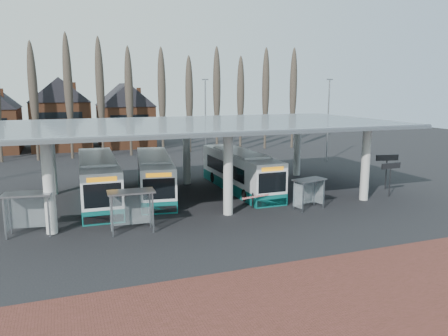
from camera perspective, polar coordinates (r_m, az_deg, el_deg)
name	(u,v)px	position (r m, az deg, el deg)	size (l,w,h in m)	color
ground	(241,224)	(29.88, 2.27, -7.33)	(140.00, 140.00, 0.00)	black
brick_strip	(350,305)	(20.18, 16.16, -16.81)	(70.00, 10.00, 0.03)	brown
station_canopy	(204,130)	(36.12, -2.60, 4.98)	(32.00, 16.00, 6.34)	beige
poplar_row	(146,90)	(60.24, -10.09, 9.97)	(45.10, 1.10, 14.50)	#473D33
townhouse_row	(25,110)	(70.44, -24.51, 6.94)	(36.80, 10.30, 12.25)	brown
lamp_post_b	(205,118)	(55.06, -2.43, 6.51)	(0.80, 0.16, 10.17)	slate
lamp_post_c	(328,119)	(55.81, 13.44, 6.29)	(0.80, 0.16, 10.17)	slate
bus_0	(98,180)	(36.84, -16.10, -1.54)	(3.31, 13.29, 3.67)	silver
bus_1	(155,176)	(38.08, -9.06, -1.03)	(4.46, 12.65, 3.44)	silver
bus_2	(240,172)	(39.40, 2.05, -0.46)	(2.83, 12.71, 3.52)	silver
shelter_0	(29,204)	(29.84, -24.14, -4.33)	(3.12, 1.91, 2.72)	gray
shelter_1	(131,202)	(28.47, -12.04, -4.32)	(2.98, 1.57, 2.71)	gray
shelter_2	(308,187)	(33.76, 10.92, -2.44)	(2.72, 1.76, 2.33)	gray
info_sign_0	(391,168)	(39.27, 20.96, -0.05)	(1.95, 0.17, 2.90)	black
info_sign_1	(387,160)	(42.03, 20.52, 0.94)	(2.11, 0.54, 3.17)	black
barrier	(255,198)	(33.13, 4.05, -3.87)	(2.38, 0.90, 1.21)	black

